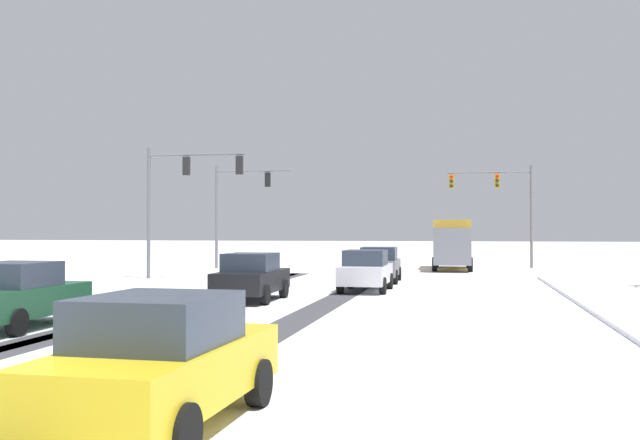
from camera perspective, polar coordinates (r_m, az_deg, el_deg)
name	(u,v)px	position (r m, az deg, el deg)	size (l,w,h in m)	color
wheel_track_left_lane	(182,305)	(23.74, -10.80, -6.58)	(0.99, 34.39, 0.01)	#424247
wheel_track_right_lane	(170,304)	(23.90, -11.73, -6.53)	(0.83, 34.39, 0.01)	#424247
wheel_track_center	(320,308)	(22.44, 0.01, -6.93)	(1.05, 34.39, 0.01)	#424247
traffic_signal_near_left	(181,186)	(36.31, -10.89, 2.69)	(5.03, 0.41, 6.50)	slate
traffic_signal_far_left	(236,199)	(45.82, -6.64, 1.65)	(4.86, 0.40, 6.50)	slate
traffic_signal_far_right	(502,195)	(47.61, 14.15, 1.89)	(5.33, 0.39, 6.50)	slate
car_grey_lead	(379,264)	(33.45, 4.70, -3.51)	(1.92, 4.15, 1.62)	slate
car_white_second	(366,270)	(28.42, 3.64, -3.99)	(1.84, 4.10, 1.62)	silver
car_black_third	(252,277)	(24.64, -5.42, -4.48)	(1.87, 4.12, 1.62)	black
car_dark_green_fourth	(17,295)	(19.18, -22.75, -5.47)	(1.87, 4.12, 1.62)	#194C2D
car_yellow_cab_fifth	(162,361)	(9.11, -12.39, -10.78)	(1.93, 4.15, 1.62)	yellow
box_truck_delivery	(452,243)	(44.73, 10.39, -1.77)	(2.40, 7.44, 3.02)	slate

